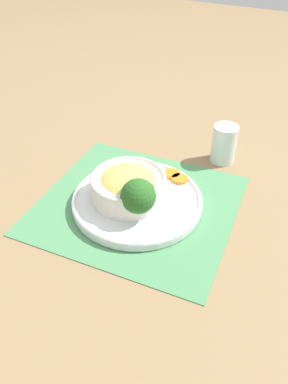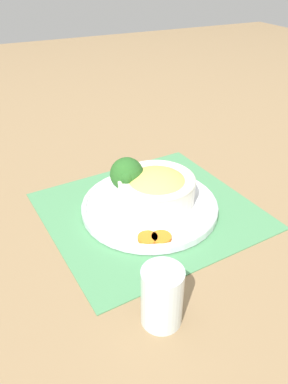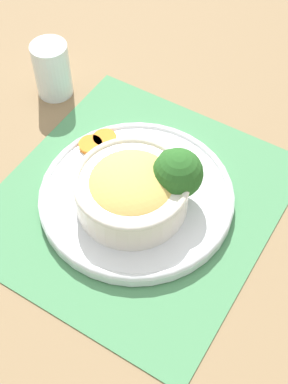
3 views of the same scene
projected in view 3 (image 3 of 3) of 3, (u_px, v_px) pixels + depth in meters
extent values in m
plane|color=#8C704C|center=(137.00, 201.00, 0.83)|extent=(4.00, 4.00, 0.00)
cube|color=#4C8C59|center=(137.00, 201.00, 0.83)|extent=(0.44, 0.47, 0.00)
cylinder|color=silver|center=(137.00, 197.00, 0.82)|extent=(0.30, 0.30, 0.02)
torus|color=silver|center=(137.00, 194.00, 0.82)|extent=(0.30, 0.30, 0.01)
cylinder|color=silver|center=(132.00, 193.00, 0.78)|extent=(0.17, 0.17, 0.05)
torus|color=silver|center=(131.00, 181.00, 0.76)|extent=(0.17, 0.17, 0.01)
ellipsoid|color=#E0B75B|center=(131.00, 187.00, 0.77)|extent=(0.14, 0.14, 0.06)
cylinder|color=#84AD5B|center=(176.00, 191.00, 0.80)|extent=(0.03, 0.03, 0.03)
sphere|color=#286023|center=(178.00, 173.00, 0.77)|extent=(0.07, 0.07, 0.07)
sphere|color=#286023|center=(170.00, 160.00, 0.78)|extent=(0.03, 0.03, 0.03)
sphere|color=#286023|center=(186.00, 181.00, 0.76)|extent=(0.03, 0.03, 0.03)
cylinder|color=orange|center=(105.00, 139.00, 0.88)|extent=(0.04, 0.04, 0.01)
cylinder|color=orange|center=(91.00, 145.00, 0.87)|extent=(0.04, 0.04, 0.01)
cylinder|color=silver|center=(52.00, 70.00, 0.94)|extent=(0.06, 0.06, 0.10)
cylinder|color=silver|center=(54.00, 78.00, 0.96)|extent=(0.05, 0.05, 0.06)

